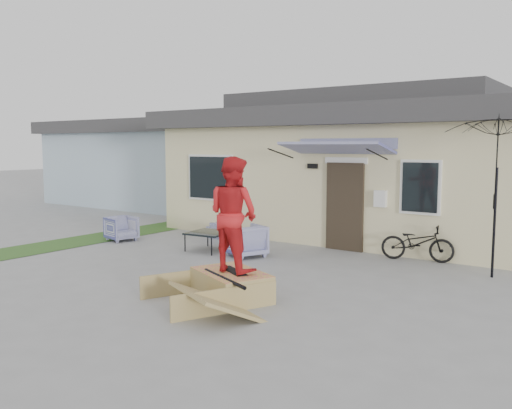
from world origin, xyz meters
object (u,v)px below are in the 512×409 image
Objects in this scene: armchair_right at (246,239)px; coffee_table at (210,241)px; patio_umbrella at (496,186)px; bicycle at (417,239)px; loveseat at (231,229)px; armchair_left at (122,227)px; skateboard at (233,270)px; skater at (233,212)px; skate_ramp at (231,285)px.

armchair_right is 1.11m from coffee_table.
bicycle is at bearing 159.83° from patio_umbrella.
loveseat is 2.88m from armchair_left.
loveseat is 2.07× the size of armchair_left.
patio_umbrella is 5.23m from skateboard.
coffee_table is 4.07m from skateboard.
bicycle is (3.32, 1.79, 0.10)m from armchair_right.
armchair_right reaches higher than skateboard.
skater is (-1.49, -4.59, 0.93)m from bicycle.
armchair_left reaches higher than skate_ramp.
skate_ramp is (-3.18, -4.01, -1.53)m from patio_umbrella.
skateboard is 0.96m from skater.
coffee_table is (-1.10, 0.02, -0.17)m from armchair_right.
bicycle is 2.17m from patio_umbrella.
patio_umbrella reaches higher than armchair_right.
skater reaches higher than patio_umbrella.
skater reaches higher than skate_ramp.
coffee_table reaches higher than skate_ramp.
loveseat is 5.54m from skate_ramp.
armchair_left is 0.90× the size of armchair_right.
patio_umbrella is (8.88, 1.46, 1.39)m from armchair_left.
skate_ramp is 0.25m from skateboard.
coffee_table is 1.22× the size of skateboard.
armchair_right reaches higher than skate_ramp.
patio_umbrella is 3.32× the size of skateboard.
skater is at bearing 90.00° from skate_ramp.
armchair_right is 3.34m from skateboard.
armchair_right is at bearing 146.48° from skate_ramp.
loveseat is 1.86× the size of armchair_right.
skater is at bearing 56.93° from armchair_right.
patio_umbrella is (4.99, 1.18, 1.35)m from armchair_right.
coffee_table is at bearing 99.74° from bicycle.
armchair_left is at bearing -17.08° from skater.
skater is at bearing -128.48° from patio_umbrella.
bicycle is 0.61× the size of patio_umbrella.
bicycle is (7.21, 2.08, 0.14)m from armchair_left.
coffee_table is at bearing 164.86° from skateboard.
loveseat is 1.94× the size of skateboard.
skate_ramp is 2.33× the size of skateboard.
patio_umbrella is at bearing -68.85° from armchair_left.
skate_ramp is at bearing 56.30° from armchair_right.
skate_ramp is at bearing -85.17° from skateboard.
loveseat is at bearing -108.95° from armchair_right.
coffee_table is (2.79, 0.31, -0.13)m from armchair_left.
armchair_right is 3.77m from bicycle.
bicycle is 4.87m from skate_ramp.
patio_umbrella reaches higher than skate_ramp.
skater is (5.72, -2.51, 1.07)m from armchair_left.
armchair_right is 3.50m from skater.
armchair_right is 0.86× the size of coffee_table.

